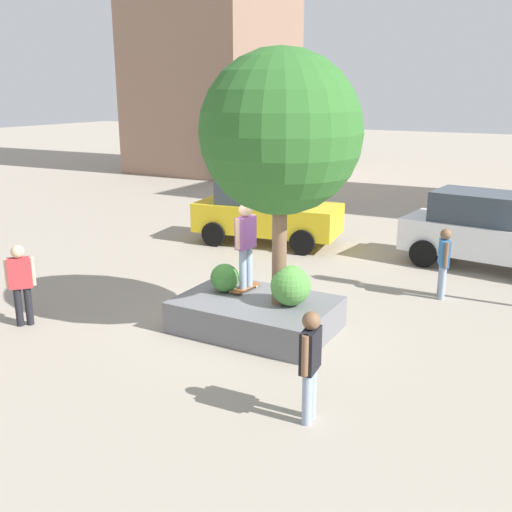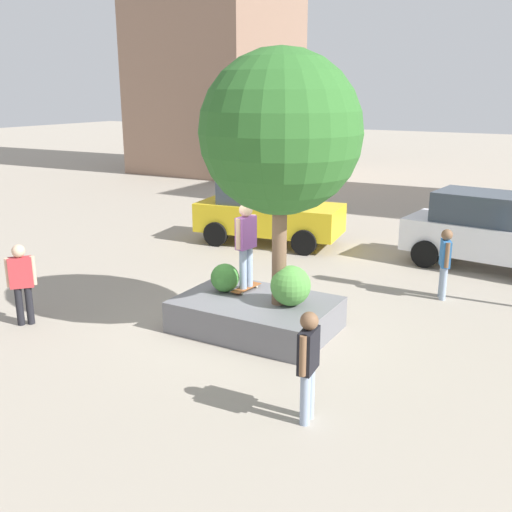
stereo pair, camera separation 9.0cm
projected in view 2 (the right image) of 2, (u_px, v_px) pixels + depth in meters
ground_plane at (255, 324)px, 12.07m from camera, size 120.00×120.00×0.00m
planter_ledge at (256, 315)px, 11.73m from camera, size 3.04×2.10×0.63m
plaza_tree at (281, 133)px, 10.56m from camera, size 2.97×2.97×4.76m
boxwood_shrub at (291, 286)px, 11.26m from camera, size 0.78×0.78×0.78m
hedge_clump at (225, 278)px, 12.05m from camera, size 0.59×0.59×0.59m
skateboard at (246, 288)px, 12.17m from camera, size 0.29×0.82×0.07m
skateboarder at (246, 240)px, 11.89m from camera, size 0.27×0.59×1.76m
sedan_parked at (268, 210)px, 18.21m from camera, size 4.63×2.56×2.05m
police_car at (488, 230)px, 15.65m from camera, size 4.54×2.43×2.03m
passerby_with_bag at (308, 359)px, 8.29m from camera, size 0.26×0.57×1.69m
pedestrian_crossing at (445, 259)px, 13.31m from camera, size 0.33×0.52×1.64m
bystander_watching at (22, 279)px, 11.81m from camera, size 0.45×0.46×1.69m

